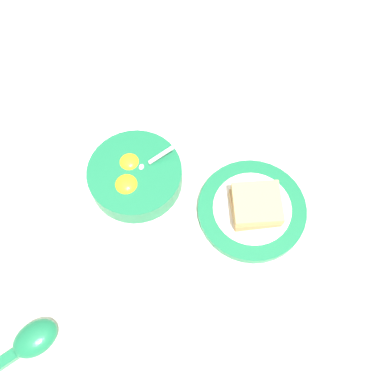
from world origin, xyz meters
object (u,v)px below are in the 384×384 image
(toast_sandwich, at_px, (256,206))
(toast_plate, at_px, (252,210))
(egg_bowl, at_px, (133,175))
(soup_spoon, at_px, (31,342))

(toast_sandwich, bearing_deg, toast_plate, -123.73)
(toast_plate, xyz_separation_m, toast_sandwich, (0.00, 0.00, 0.03))
(egg_bowl, xyz_separation_m, toast_plate, (0.02, 0.23, -0.01))
(egg_bowl, relative_size, toast_sandwich, 1.68)
(egg_bowl, distance_m, toast_plate, 0.23)
(egg_bowl, relative_size, soup_spoon, 1.33)
(toast_plate, bearing_deg, egg_bowl, -93.75)
(soup_spoon, bearing_deg, toast_plate, 134.67)
(egg_bowl, bearing_deg, toast_sandwich, 85.56)
(soup_spoon, bearing_deg, egg_bowl, 165.76)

